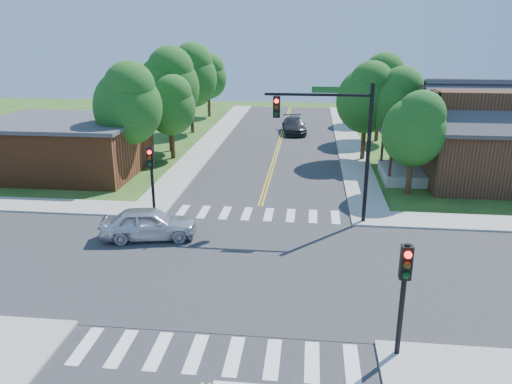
# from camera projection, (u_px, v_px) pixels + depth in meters

# --- Properties ---
(ground) EXTENTS (100.00, 100.00, 0.00)m
(ground) POSITION_uv_depth(u_px,v_px,m) (242.00, 266.00, 21.32)
(ground) COLOR #224D18
(ground) RESTS_ON ground
(road_ns) EXTENTS (10.00, 90.00, 0.04)m
(road_ns) POSITION_uv_depth(u_px,v_px,m) (242.00, 266.00, 21.32)
(road_ns) COLOR #2D2D30
(road_ns) RESTS_ON ground
(road_ew) EXTENTS (90.00, 10.00, 0.04)m
(road_ew) POSITION_uv_depth(u_px,v_px,m) (242.00, 266.00, 21.31)
(road_ew) COLOR #2D2D30
(road_ew) RESTS_ON ground
(intersection_patch) EXTENTS (10.20, 10.20, 0.06)m
(intersection_patch) POSITION_uv_depth(u_px,v_px,m) (242.00, 266.00, 21.32)
(intersection_patch) COLOR #2D2D30
(intersection_patch) RESTS_ON ground
(sidewalk_ne) EXTENTS (40.00, 40.00, 0.14)m
(sidewalk_ne) POSITION_uv_depth(u_px,v_px,m) (499.00, 174.00, 34.57)
(sidewalk_ne) COLOR #9E9B93
(sidewalk_ne) RESTS_ON ground
(sidewalk_nw) EXTENTS (40.00, 40.00, 0.14)m
(sidewalk_nw) POSITION_uv_depth(u_px,v_px,m) (65.00, 161.00, 37.90)
(sidewalk_nw) COLOR #9E9B93
(sidewalk_nw) RESTS_ON ground
(crosswalk_north) EXTENTS (8.85, 2.00, 0.01)m
(crosswalk_north) POSITION_uv_depth(u_px,v_px,m) (258.00, 214.00, 27.16)
(crosswalk_north) COLOR white
(crosswalk_north) RESTS_ON ground
(crosswalk_south) EXTENTS (8.85, 2.00, 0.01)m
(crosswalk_south) POSITION_uv_depth(u_px,v_px,m) (215.00, 355.00, 15.45)
(crosswalk_south) COLOR white
(crosswalk_south) RESTS_ON ground
(centerline) EXTENTS (0.30, 90.00, 0.01)m
(centerline) POSITION_uv_depth(u_px,v_px,m) (242.00, 265.00, 21.31)
(centerline) COLOR gold
(centerline) RESTS_ON ground
(signal_mast_ne) EXTENTS (5.30, 0.42, 7.20)m
(signal_mast_ne) POSITION_uv_depth(u_px,v_px,m) (335.00, 131.00, 24.67)
(signal_mast_ne) COLOR black
(signal_mast_ne) RESTS_ON ground
(signal_pole_se) EXTENTS (0.34, 0.42, 3.80)m
(signal_pole_se) POSITION_uv_depth(u_px,v_px,m) (404.00, 280.00, 14.59)
(signal_pole_se) COLOR black
(signal_pole_se) RESTS_ON ground
(signal_pole_nw) EXTENTS (0.34, 0.42, 3.80)m
(signal_pole_nw) POSITION_uv_depth(u_px,v_px,m) (151.00, 168.00, 26.34)
(signal_pole_nw) COLOR black
(signal_pole_nw) RESTS_ON ground
(house_ne) EXTENTS (13.05, 8.80, 7.11)m
(house_ne) POSITION_uv_depth(u_px,v_px,m) (504.00, 132.00, 32.13)
(house_ne) COLOR #361D13
(house_ne) RESTS_ON ground
(building_nw) EXTENTS (10.40, 8.40, 3.73)m
(building_nw) POSITION_uv_depth(u_px,v_px,m) (66.00, 146.00, 34.69)
(building_nw) COLOR brown
(building_nw) RESTS_ON ground
(tree_e_a) EXTENTS (3.73, 3.55, 6.35)m
(tree_e_a) POSITION_uv_depth(u_px,v_px,m) (416.00, 127.00, 29.21)
(tree_e_a) COLOR #382314
(tree_e_a) RESTS_ON ground
(tree_e_b) EXTENTS (4.22, 4.01, 7.17)m
(tree_e_b) POSITION_uv_depth(u_px,v_px,m) (398.00, 101.00, 36.08)
(tree_e_b) COLOR #382314
(tree_e_b) RESTS_ON ground
(tree_e_c) EXTENTS (4.58, 4.35, 7.78)m
(tree_e_c) POSITION_uv_depth(u_px,v_px,m) (381.00, 83.00, 43.45)
(tree_e_c) COLOR #382314
(tree_e_c) RESTS_ON ground
(tree_e_d) EXTENTS (4.23, 4.02, 7.19)m
(tree_e_d) POSITION_uv_depth(u_px,v_px,m) (377.00, 79.00, 51.61)
(tree_e_d) COLOR #382314
(tree_e_d) RESTS_ON ground
(tree_w_a) EXTENTS (4.55, 4.32, 7.74)m
(tree_w_a) POSITION_uv_depth(u_px,v_px,m) (128.00, 102.00, 32.83)
(tree_w_a) COLOR #382314
(tree_w_a) RESTS_ON ground
(tree_w_b) EXTENTS (4.97, 4.72, 8.44)m
(tree_w_b) POSITION_uv_depth(u_px,v_px,m) (169.00, 83.00, 39.66)
(tree_w_b) COLOR #382314
(tree_w_b) RESTS_ON ground
(tree_w_c) EXTENTS (5.01, 4.76, 8.52)m
(tree_w_c) POSITION_uv_depth(u_px,v_px,m) (191.00, 74.00, 46.85)
(tree_w_c) COLOR #382314
(tree_w_c) RESTS_ON ground
(tree_w_d) EXTENTS (4.15, 3.95, 7.06)m
(tree_w_d) POSITION_uv_depth(u_px,v_px,m) (209.00, 75.00, 56.09)
(tree_w_d) COLOR #382314
(tree_w_d) RESTS_ON ground
(tree_house) EXTENTS (4.41, 4.19, 7.50)m
(tree_house) POSITION_uv_depth(u_px,v_px,m) (368.00, 96.00, 36.81)
(tree_house) COLOR #382314
(tree_house) RESTS_ON ground
(tree_bldg) EXTENTS (3.80, 3.61, 6.46)m
(tree_bldg) POSITION_uv_depth(u_px,v_px,m) (171.00, 104.00, 37.68)
(tree_bldg) COLOR #382314
(tree_bldg) RESTS_ON ground
(car_silver) EXTENTS (3.52, 5.19, 1.54)m
(car_silver) POSITION_uv_depth(u_px,v_px,m) (149.00, 224.00, 23.84)
(car_silver) COLOR silver
(car_silver) RESTS_ON ground
(car_dgrey) EXTENTS (3.35, 5.61, 1.48)m
(car_dgrey) POSITION_uv_depth(u_px,v_px,m) (294.00, 126.00, 47.98)
(car_dgrey) COLOR #282B2D
(car_dgrey) RESTS_ON ground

